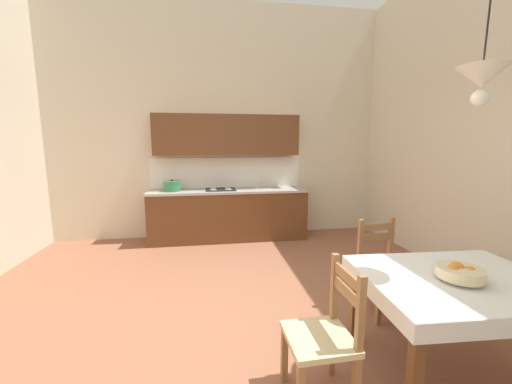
% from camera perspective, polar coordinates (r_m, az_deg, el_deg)
% --- Properties ---
extents(ground_plane, '(6.46, 6.36, 0.10)m').
position_cam_1_polar(ground_plane, '(3.22, -3.97, -23.71)').
color(ground_plane, '#935B42').
extents(wall_back, '(6.46, 0.12, 4.15)m').
position_cam_1_polar(wall_back, '(5.65, -6.99, 12.84)').
color(wall_back, beige).
rests_on(wall_back, ground_plane).
extents(kitchen_cabinetry, '(2.77, 0.63, 2.20)m').
position_cam_1_polar(kitchen_cabinetry, '(5.38, -5.31, 0.05)').
color(kitchen_cabinetry, brown).
rests_on(kitchen_cabinetry, ground_plane).
extents(dining_table, '(1.36, 1.08, 0.75)m').
position_cam_1_polar(dining_table, '(2.69, 33.65, -15.79)').
color(dining_table, brown).
rests_on(dining_table, ground_plane).
extents(dining_chair_kitchen_side, '(0.45, 0.45, 0.93)m').
position_cam_1_polar(dining_chair_kitchen_side, '(3.39, 22.82, -13.27)').
color(dining_chair_kitchen_side, '#D1BC89').
rests_on(dining_chair_kitchen_side, ground_plane).
extents(dining_chair_tv_side, '(0.43, 0.43, 0.93)m').
position_cam_1_polar(dining_chair_tv_side, '(2.24, 12.91, -25.03)').
color(dining_chair_tv_side, '#D1BC89').
rests_on(dining_chair_tv_side, ground_plane).
extents(fruit_bowl, '(0.30, 0.30, 0.12)m').
position_cam_1_polar(fruit_bowl, '(2.57, 34.13, -12.51)').
color(fruit_bowl, beige).
rests_on(fruit_bowl, dining_table).
extents(pendant_lamp, '(0.32, 0.32, 0.80)m').
position_cam_1_polar(pendant_lamp, '(2.64, 36.94, 16.88)').
color(pendant_lamp, black).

